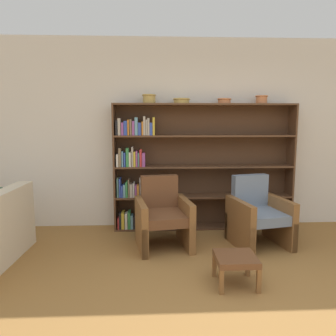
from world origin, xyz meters
The scene contains 10 objects.
ground_plane centered at (0.00, 0.00, 0.00)m, with size 24.00×24.00×0.00m, color olive.
wall_back centered at (0.00, 2.63, 1.38)m, with size 12.00×0.06×2.75m.
bookshelf centered at (-0.27, 2.46, 0.90)m, with size 2.59×0.30×1.81m.
bowl_sage centered at (-0.82, 2.44, 1.88)m, with size 0.20×0.20×0.12m.
bowl_stoneware centered at (-0.37, 2.44, 1.85)m, with size 0.24×0.24×0.07m.
bowl_slate centered at (0.24, 2.44, 1.86)m, with size 0.20×0.20×0.07m.
bowl_copper centered at (0.77, 2.44, 1.88)m, with size 0.18×0.18×0.11m.
armchair_leather centered at (-0.66, 1.76, 0.38)m, with size 0.74×0.78×0.87m.
armchair_cushioned centered at (0.56, 1.76, 0.38)m, with size 0.77×0.80×0.87m.
footstool centered at (0.01, 0.73, 0.24)m, with size 0.39×0.39×0.29m.
Camera 1 is at (-0.78, -2.23, 1.58)m, focal length 35.00 mm.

